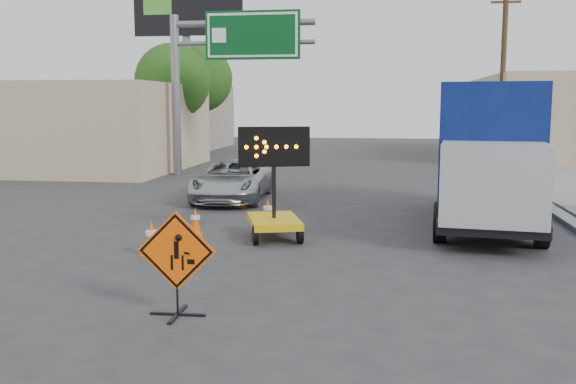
% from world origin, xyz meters
% --- Properties ---
extents(ground, '(100.00, 100.00, 0.00)m').
position_xyz_m(ground, '(0.00, 0.00, 0.00)').
color(ground, '#2D2D30').
rests_on(ground, ground).
extents(curb_right, '(0.40, 60.00, 0.12)m').
position_xyz_m(curb_right, '(7.20, 15.00, 0.06)').
color(curb_right, gray).
rests_on(curb_right, ground).
extents(storefront_left_near, '(14.00, 10.00, 4.00)m').
position_xyz_m(storefront_left_near, '(-14.00, 20.00, 2.00)').
color(storefront_left_near, tan).
rests_on(storefront_left_near, ground).
extents(storefront_left_far, '(12.00, 10.00, 4.40)m').
position_xyz_m(storefront_left_far, '(-15.00, 34.00, 2.20)').
color(storefront_left_far, gray).
rests_on(storefront_left_far, ground).
extents(building_right_far, '(10.00, 14.00, 4.60)m').
position_xyz_m(building_right_far, '(13.00, 30.00, 2.30)').
color(building_right_far, tan).
rests_on(building_right_far, ground).
extents(highway_gantry, '(6.18, 0.38, 6.90)m').
position_xyz_m(highway_gantry, '(-4.43, 17.96, 5.07)').
color(highway_gantry, slate).
rests_on(highway_gantry, ground).
extents(billboard, '(6.10, 0.54, 9.85)m').
position_xyz_m(billboard, '(-8.35, 25.87, 7.35)').
color(billboard, slate).
rests_on(billboard, ground).
extents(utility_pole_far, '(1.80, 0.26, 9.00)m').
position_xyz_m(utility_pole_far, '(8.00, 24.00, 4.68)').
color(utility_pole_far, '#4D3521').
rests_on(utility_pole_far, ground).
extents(tree_left_near, '(3.71, 3.71, 6.03)m').
position_xyz_m(tree_left_near, '(-8.00, 22.00, 4.16)').
color(tree_left_near, '#4D3521').
rests_on(tree_left_near, ground).
extents(tree_left_far, '(4.10, 4.10, 6.66)m').
position_xyz_m(tree_left_far, '(-9.00, 30.00, 4.60)').
color(tree_left_far, '#4D3521').
rests_on(tree_left_far, ground).
extents(construction_sign, '(1.17, 0.83, 1.55)m').
position_xyz_m(construction_sign, '(-0.50, -0.09, 0.82)').
color(construction_sign, black).
rests_on(construction_sign, ground).
extents(arrow_board, '(1.57, 2.04, 2.56)m').
position_xyz_m(arrow_board, '(-0.04, 5.47, 0.58)').
color(arrow_board, gold).
rests_on(arrow_board, ground).
extents(pickup_truck, '(2.34, 4.70, 1.28)m').
position_xyz_m(pickup_truck, '(-2.39, 11.11, 0.64)').
color(pickup_truck, '#B0B3B8').
rests_on(pickup_truck, ground).
extents(box_truck, '(3.06, 7.70, 3.55)m').
position_xyz_m(box_truck, '(5.02, 8.03, 1.61)').
color(box_truck, black).
rests_on(box_truck, ground).
extents(cone_a, '(0.50, 0.50, 0.75)m').
position_xyz_m(cone_a, '(-2.19, 3.39, 0.38)').
color(cone_a, '#FF5905').
rests_on(cone_a, ground).
extents(cone_b, '(0.42, 0.42, 0.67)m').
position_xyz_m(cone_b, '(-1.93, 5.54, 0.33)').
color(cone_b, '#FF5905').
rests_on(cone_b, ground).
extents(cone_c, '(0.38, 0.38, 0.69)m').
position_xyz_m(cone_c, '(-0.49, 7.08, 0.35)').
color(cone_c, '#FF5905').
rests_on(cone_c, ground).
extents(cone_d, '(0.45, 0.45, 0.69)m').
position_xyz_m(cone_d, '(-1.75, 9.80, 0.34)').
color(cone_d, '#FF5905').
rests_on(cone_d, ground).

